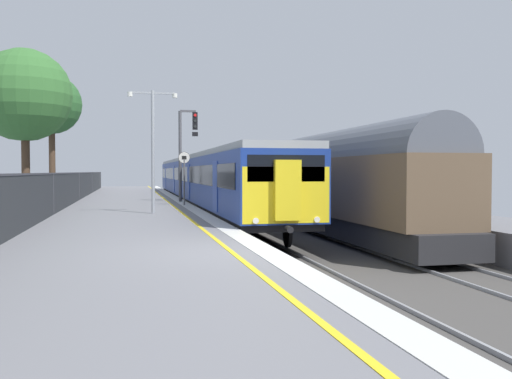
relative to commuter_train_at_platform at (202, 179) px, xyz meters
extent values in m
cube|color=slate|center=(-4.60, -24.10, -1.77)|extent=(6.40, 110.00, 1.00)
cube|color=silver|center=(-1.70, -24.10, -1.26)|extent=(0.60, 110.00, 0.01)
cube|color=yellow|center=(-2.45, -24.10, -1.26)|extent=(0.12, 110.00, 0.01)
cube|color=#423F3D|center=(4.10, -24.10, -2.37)|extent=(11.00, 110.00, 0.20)
cube|color=gray|center=(-0.71, -24.10, -2.23)|extent=(0.07, 110.00, 0.08)
cube|color=gray|center=(0.72, -24.10, -2.23)|extent=(0.07, 110.00, 0.08)
cube|color=gray|center=(3.29, -24.10, -2.23)|extent=(0.07, 110.00, 0.08)
cube|color=navy|center=(0.00, -10.05, 0.00)|extent=(2.80, 19.61, 2.30)
cube|color=black|center=(0.00, -10.05, -1.27)|extent=(2.64, 19.01, 0.25)
cube|color=#93999E|center=(0.00, -10.05, 1.27)|extent=(2.68, 19.61, 0.24)
cube|color=black|center=(-1.41, -10.05, 0.30)|extent=(0.02, 18.01, 0.84)
cube|color=#1D3A98|center=(-1.41, -14.95, -0.10)|extent=(0.03, 1.10, 1.90)
cube|color=#1D3A98|center=(-1.41, -5.14, -0.10)|extent=(0.03, 1.10, 1.90)
cylinder|color=black|center=(-0.78, -17.25, -1.77)|extent=(0.12, 0.84, 0.84)
cylinder|color=black|center=(0.78, -17.25, -1.77)|extent=(0.12, 0.84, 0.84)
cylinder|color=black|center=(-0.78, -2.84, -1.77)|extent=(0.12, 0.84, 0.84)
cylinder|color=black|center=(0.78, -2.84, -1.77)|extent=(0.12, 0.84, 0.84)
cube|color=navy|center=(0.00, 10.17, 0.00)|extent=(2.80, 19.61, 2.30)
cube|color=black|center=(0.00, 10.17, -1.27)|extent=(2.64, 19.01, 0.25)
cube|color=#93999E|center=(0.00, 10.17, 1.27)|extent=(2.68, 19.61, 0.24)
cube|color=black|center=(-1.41, 10.17, 0.30)|extent=(0.02, 18.01, 0.84)
cube|color=#1D3A98|center=(-1.41, 5.26, -0.10)|extent=(0.03, 1.10, 1.90)
cube|color=#1D3A98|center=(-1.41, 15.07, -0.10)|extent=(0.03, 1.10, 1.90)
cylinder|color=black|center=(-0.78, 2.96, -1.77)|extent=(0.12, 0.84, 0.84)
cylinder|color=black|center=(0.78, 2.96, -1.77)|extent=(0.12, 0.84, 0.84)
cylinder|color=black|center=(-0.78, 17.37, -1.77)|extent=(0.12, 0.84, 0.84)
cylinder|color=black|center=(0.78, 17.37, -1.77)|extent=(0.12, 0.84, 0.84)
cube|color=yellow|center=(0.00, -19.81, -0.25)|extent=(2.70, 0.10, 1.70)
cube|color=black|center=(0.00, -19.82, 0.55)|extent=(2.40, 0.08, 0.80)
cube|color=yellow|center=(0.00, -19.95, -0.10)|extent=(0.80, 0.24, 1.80)
cylinder|color=white|center=(-0.95, -19.87, -1.00)|extent=(0.18, 0.06, 0.18)
cylinder|color=white|center=(0.95, -19.87, -1.00)|extent=(0.18, 0.06, 0.18)
cylinder|color=black|center=(0.00, -20.10, -1.25)|extent=(0.20, 0.35, 0.20)
cube|color=black|center=(0.00, 10.17, 1.52)|extent=(0.60, 0.90, 0.20)
cube|color=#232326|center=(4.00, -15.10, -1.64)|extent=(2.30, 14.89, 0.79)
cube|color=brown|center=(4.00, -15.10, -0.14)|extent=(2.60, 14.09, 2.22)
cylinder|color=#515660|center=(4.00, -15.10, 0.97)|extent=(2.39, 13.69, 2.39)
cylinder|color=black|center=(3.22, -20.55, -1.77)|extent=(0.12, 0.84, 0.84)
cylinder|color=black|center=(4.78, -20.55, -1.77)|extent=(0.12, 0.84, 0.84)
cylinder|color=black|center=(3.22, -9.66, -1.77)|extent=(0.12, 0.84, 0.84)
cylinder|color=black|center=(4.78, -9.66, -1.77)|extent=(0.12, 0.84, 0.84)
cube|color=#232326|center=(4.00, 0.59, -1.64)|extent=(2.30, 14.89, 0.79)
cube|color=brown|center=(4.00, 0.59, -0.14)|extent=(2.60, 14.09, 2.22)
cylinder|color=#515660|center=(4.00, 0.59, 0.97)|extent=(2.39, 13.69, 2.39)
cylinder|color=black|center=(3.22, -4.86, -1.77)|extent=(0.12, 0.84, 0.84)
cylinder|color=black|center=(4.78, -4.86, -1.77)|extent=(0.12, 0.84, 0.84)
cylinder|color=black|center=(3.22, 6.03, -1.77)|extent=(0.12, 0.84, 0.84)
cylinder|color=black|center=(4.78, 6.03, -1.77)|extent=(0.12, 0.84, 0.84)
cylinder|color=#47474C|center=(-1.75, -3.92, 1.31)|extent=(0.18, 0.18, 5.16)
cube|color=#47474C|center=(-1.30, -3.92, 3.89)|extent=(0.90, 0.12, 0.12)
cube|color=black|center=(-0.90, -3.92, 3.34)|extent=(0.28, 0.20, 1.00)
cylinder|color=red|center=(-0.90, -4.04, 3.66)|extent=(0.16, 0.04, 0.16)
cylinder|color=black|center=(-0.90, -4.04, 3.34)|extent=(0.16, 0.04, 0.16)
cylinder|color=black|center=(-0.90, -4.04, 3.02)|extent=(0.16, 0.04, 0.16)
cube|color=black|center=(-0.90, -3.92, 2.59)|extent=(0.32, 0.16, 0.24)
cylinder|color=#59595B|center=(-1.85, -7.30, -0.08)|extent=(0.08, 0.08, 2.37)
cylinder|color=black|center=(-1.85, -7.31, 1.16)|extent=(0.59, 0.02, 0.59)
cylinder|color=silver|center=(-1.85, -7.32, 1.16)|extent=(0.56, 0.02, 0.56)
cube|color=black|center=(-1.85, -7.33, 1.16)|extent=(0.24, 0.01, 0.18)
cylinder|color=#93999E|center=(-3.62, -12.63, 1.25)|extent=(0.14, 0.14, 5.03)
cube|color=#93999E|center=(-3.17, -12.63, 3.66)|extent=(0.90, 0.08, 0.08)
cylinder|color=silver|center=(-2.72, -12.63, 3.58)|extent=(0.20, 0.20, 0.18)
cube|color=#93999E|center=(-4.07, -12.63, 3.66)|extent=(0.90, 0.08, 0.08)
cylinder|color=silver|center=(-4.52, -12.63, 3.58)|extent=(0.20, 0.20, 0.18)
cylinder|color=#38383D|center=(-7.55, -12.42, -0.44)|extent=(0.07, 0.07, 1.64)
cylinder|color=#38383D|center=(-7.55, -0.73, -0.44)|extent=(0.07, 0.07, 1.64)
cylinder|color=#38383D|center=(-7.55, 10.96, -0.44)|extent=(0.07, 0.07, 1.64)
cylinder|color=#38383D|center=(-7.55, 22.65, -0.44)|extent=(0.07, 0.07, 1.64)
cylinder|color=#473323|center=(-9.83, 5.20, 1.37)|extent=(0.43, 0.43, 5.27)
sphere|color=#285628|center=(-9.83, 5.20, 5.13)|extent=(4.12, 4.12, 4.12)
sphere|color=#285628|center=(-10.02, 4.72, 4.62)|extent=(3.19, 3.19, 3.19)
cylinder|color=#473323|center=(-9.65, -6.02, 0.87)|extent=(0.41, 0.41, 4.28)
sphere|color=#33662D|center=(-9.65, -6.02, 4.28)|extent=(4.61, 4.61, 4.61)
sphere|color=#33662D|center=(-10.09, -5.53, 3.70)|extent=(3.33, 3.33, 3.33)
camera|label=1|loc=(-4.56, -35.86, 0.46)|focal=39.15mm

